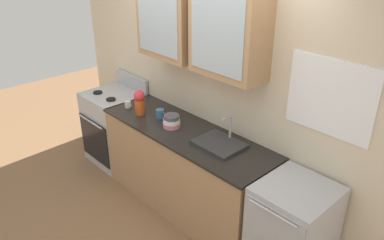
{
  "coord_description": "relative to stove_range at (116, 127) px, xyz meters",
  "views": [
    {
      "loc": [
        2.55,
        -2.28,
        2.72
      ],
      "look_at": [
        0.1,
        0.0,
        1.09
      ],
      "focal_mm": 35.92,
      "sensor_mm": 36.0,
      "label": 1
    }
  ],
  "objects": [
    {
      "name": "ground_plane",
      "position": [
        1.33,
        0.0,
        -0.47
      ],
      "size": [
        10.0,
        10.0,
        0.0
      ],
      "primitive_type": "plane",
      "color": "brown"
    },
    {
      "name": "back_wall_unit",
      "position": [
        1.34,
        0.32,
        0.98
      ],
      "size": [
        4.47,
        0.42,
        2.56
      ],
      "color": "beige",
      "rests_on": "ground_plane"
    },
    {
      "name": "counter",
      "position": [
        1.33,
        0.0,
        -0.01
      ],
      "size": [
        2.04,
        0.65,
        0.93
      ],
      "color": "#A87F56",
      "rests_on": "ground_plane"
    },
    {
      "name": "stove_range",
      "position": [
        0.0,
        0.0,
        0.0
      ],
      "size": [
        0.67,
        0.67,
        1.11
      ],
      "color": "#ADAFB5",
      "rests_on": "ground_plane"
    },
    {
      "name": "sink_faucet",
      "position": [
        1.77,
        0.04,
        0.48
      ],
      "size": [
        0.44,
        0.36,
        0.26
      ],
      "color": "#2D2D30",
      "rests_on": "counter"
    },
    {
      "name": "bowl_stack",
      "position": [
        1.17,
        -0.04,
        0.52
      ],
      "size": [
        0.18,
        0.18,
        0.13
      ],
      "color": "#D87F84",
      "rests_on": "counter"
    },
    {
      "name": "vase",
      "position": [
        0.7,
        -0.09,
        0.6
      ],
      "size": [
        0.12,
        0.12,
        0.28
      ],
      "color": "#BF4C19",
      "rests_on": "counter"
    },
    {
      "name": "cup_near_sink",
      "position": [
        0.47,
        -0.09,
        0.5
      ],
      "size": [
        0.1,
        0.07,
        0.08
      ],
      "color": "silver",
      "rests_on": "counter"
    },
    {
      "name": "cup_near_bowls",
      "position": [
        0.93,
        0.01,
        0.51
      ],
      "size": [
        0.13,
        0.09,
        0.1
      ],
      "color": "#38608C",
      "rests_on": "counter"
    },
    {
      "name": "dishwasher",
      "position": [
        2.66,
        -0.0,
        -0.01
      ],
      "size": [
        0.57,
        0.64,
        0.93
      ],
      "color": "#ADAFB5",
      "rests_on": "ground_plane"
    }
  ]
}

